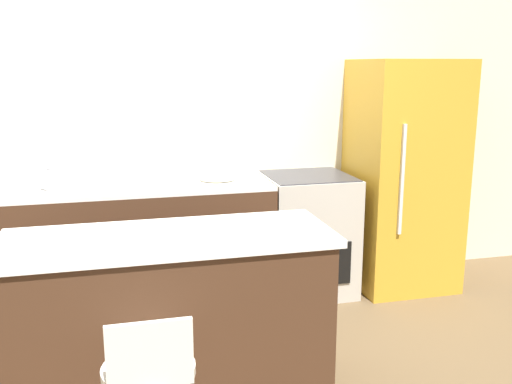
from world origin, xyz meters
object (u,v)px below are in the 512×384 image
at_px(kettle, 54,175).
at_px(mixing_bowl, 217,174).
at_px(refrigerator, 403,176).
at_px(oven_range, 307,234).

bearing_deg(kettle, mixing_bowl, 0.00).
xyz_separation_m(refrigerator, kettle, (-2.61, 0.06, 0.12)).
height_order(oven_range, mixing_bowl, mixing_bowl).
height_order(refrigerator, kettle, refrigerator).
bearing_deg(refrigerator, oven_range, 177.54).
height_order(refrigerator, mixing_bowl, refrigerator).
bearing_deg(kettle, refrigerator, -1.37).
relative_size(oven_range, kettle, 4.38).
relative_size(oven_range, refrigerator, 0.52).
relative_size(oven_range, mixing_bowl, 3.48).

